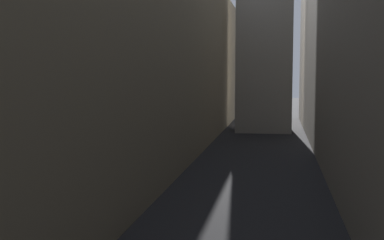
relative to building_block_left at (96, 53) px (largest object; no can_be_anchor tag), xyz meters
The scene contains 2 objects.
ground_plane 15.39m from the building_block_left, ahead, with size 264.00×264.00×0.00m, color #232326.
building_block_left is the anchor object (origin of this frame).
Camera 1 is at (2.01, 12.11, 7.91)m, focal length 47.92 mm.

